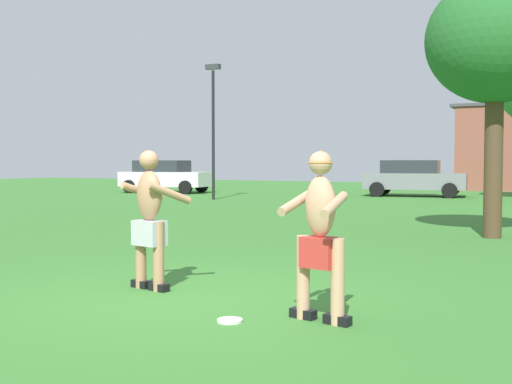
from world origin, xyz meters
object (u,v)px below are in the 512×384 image
car_gray_mid_lot (414,178)px  frisbee (230,321)px  tree_right_field (496,42)px  player_with_cap (320,229)px  car_white_near_post (165,176)px  player_in_gray (150,216)px  lamp_post (213,116)px

car_gray_mid_lot → frisbee: bearing=-82.6°
frisbee → tree_right_field: (1.61, 8.13, 3.86)m
frisbee → player_with_cap: bearing=26.4°
frisbee → car_white_near_post: size_ratio=0.05×
player_with_cap → tree_right_field: tree_right_field is taller
player_in_gray → car_gray_mid_lot: 21.77m
tree_right_field → car_gray_mid_lot: bearing=107.3°
player_with_cap → frisbee: (-0.76, -0.38, -0.87)m
frisbee → car_white_near_post: 25.34m
car_white_near_post → player_in_gray: bearing=-56.6°
frisbee → car_white_near_post: car_white_near_post is taller
player_with_cap → car_gray_mid_lot: player_with_cap is taller
player_in_gray → car_gray_mid_lot: player_in_gray is taller
player_with_cap → car_white_near_post: player_with_cap is taller
tree_right_field → player_in_gray: bearing=-114.0°
car_gray_mid_lot → lamp_post: 9.26m
player_in_gray → lamp_post: 18.05m
car_gray_mid_lot → tree_right_field: tree_right_field is taller
car_white_near_post → tree_right_field: bearing=-37.8°
lamp_post → player_with_cap: bearing=-57.6°
lamp_post → tree_right_field: bearing=-37.7°
car_gray_mid_lot → car_white_near_post: bearing=-170.4°
car_white_near_post → tree_right_field: 20.74m
player_with_cap → frisbee: player_with_cap is taller
car_gray_mid_lot → lamp_post: lamp_post is taller
player_in_gray → car_white_near_post: 23.66m
player_in_gray → tree_right_field: (3.19, 7.17, 3.00)m
player_with_cap → lamp_post: 19.69m
lamp_post → tree_right_field: size_ratio=1.04×
player_with_cap → car_white_near_post: (-15.35, 20.33, -0.06)m
frisbee → car_gray_mid_lot: size_ratio=0.05×
player_with_cap → frisbee: size_ratio=6.69×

